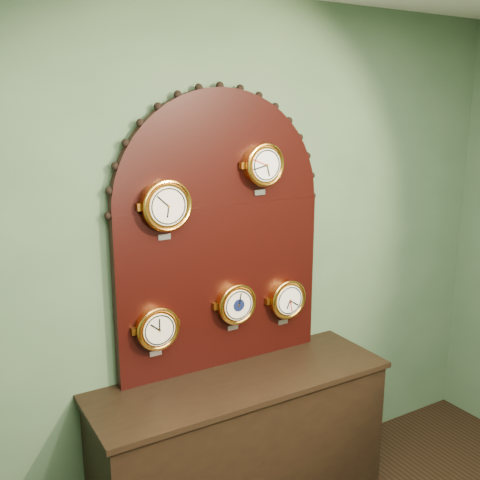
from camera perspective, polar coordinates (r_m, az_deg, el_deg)
wall_back at (r=3.06m, az=-2.37°, el=-2.34°), size 4.00×0.00×4.00m
shop_counter at (r=3.27m, az=0.19°, el=-20.60°), size 1.60×0.50×0.80m
display_board at (r=2.97m, az=-1.96°, el=1.64°), size 1.26×0.06×1.53m
roman_clock at (r=2.74m, az=-7.57°, el=3.53°), size 0.26×0.08×0.31m
arabic_clock at (r=2.97m, az=2.41°, el=7.69°), size 0.23×0.08×0.28m
hygrometer at (r=2.88m, az=-8.47°, el=-8.88°), size 0.23×0.08×0.28m
barometer at (r=3.05m, az=-0.43°, el=-6.51°), size 0.23×0.08×0.28m
tide_clock at (r=3.24m, az=4.79°, el=-6.01°), size 0.23×0.08×0.28m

